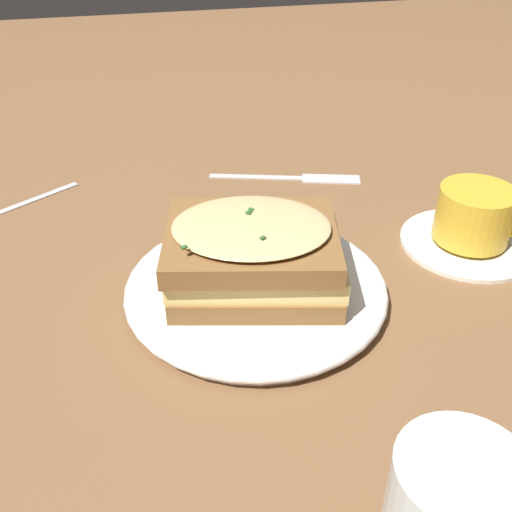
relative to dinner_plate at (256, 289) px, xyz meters
name	(u,v)px	position (x,y,z in m)	size (l,w,h in m)	color
ground_plane	(251,315)	(-0.01, -0.02, -0.01)	(2.40, 2.40, 0.00)	brown
dinner_plate	(256,289)	(0.00, 0.00, 0.00)	(0.23, 0.23, 0.02)	white
sandwich	(254,254)	(0.00, 0.00, 0.04)	(0.17, 0.15, 0.07)	brown
teacup_with_saucer	(473,223)	(0.23, 0.04, 0.02)	(0.13, 0.13, 0.06)	silver
fork	(303,178)	(0.11, 0.22, -0.01)	(0.18, 0.07, 0.00)	silver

